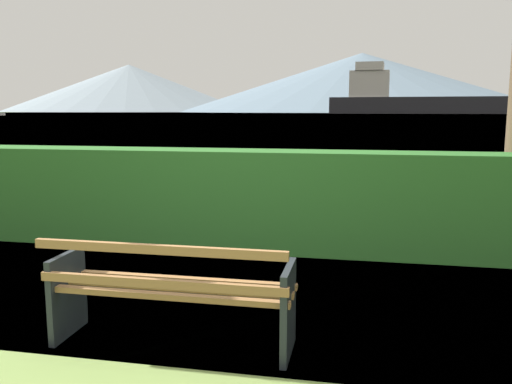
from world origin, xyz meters
TOP-DOWN VIEW (x-y plane):
  - ground_plane at (0.00, 0.00)m, footprint 1400.00×1400.00m
  - water_surface at (0.00, 309.62)m, footprint 620.00×620.00m
  - park_bench at (-0.00, -0.06)m, footprint 1.87×0.57m
  - hedge_row at (0.00, 2.95)m, footprint 11.33×0.69m
  - cargo_ship_large at (32.34, 288.54)m, footprint 114.48×23.63m
  - distant_hills at (-0.86, 568.91)m, footprint 840.01×368.54m

SIDE VIEW (x-z plane):
  - ground_plane at x=0.00m, z-range 0.00..0.00m
  - water_surface at x=0.00m, z-range 0.00..0.00m
  - park_bench at x=0.00m, z-range 0.00..0.86m
  - hedge_row at x=0.00m, z-range 0.00..1.29m
  - cargo_ship_large at x=32.34m, z-range -5.93..20.99m
  - distant_hills at x=-0.86m, z-range -1.65..57.28m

